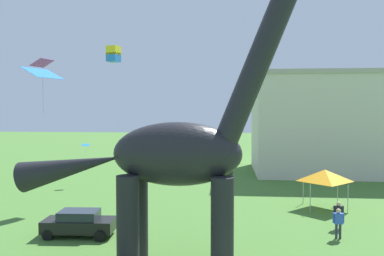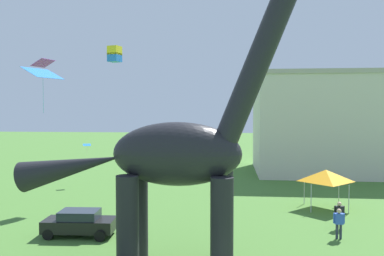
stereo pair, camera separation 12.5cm
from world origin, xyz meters
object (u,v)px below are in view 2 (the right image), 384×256
object	(u,v)px
person_near_flyer	(339,213)
kite_mid_right	(115,54)
kite_near_low	(43,63)
festival_canopy_tent	(326,176)
kite_mid_left	(43,73)
kite_drifting	(87,145)
dinosaur_sculpture	(175,154)
person_watching_child	(339,221)
parked_sedan_left	(80,223)

from	to	relation	value
person_near_flyer	kite_mid_right	bearing A→B (deg)	-28.08
kite_near_low	festival_canopy_tent	bearing A→B (deg)	7.37
person_near_flyer	kite_mid_left	size ratio (longest dim) A/B	0.77
festival_canopy_tent	kite_near_low	distance (m)	22.93
kite_mid_left	kite_drifting	size ratio (longest dim) A/B	2.33
dinosaur_sculpture	festival_canopy_tent	distance (m)	16.02
person_watching_child	kite_mid_left	world-z (taller)	kite_mid_left
kite_drifting	dinosaur_sculpture	bearing A→B (deg)	-59.26
person_near_flyer	dinosaur_sculpture	bearing A→B (deg)	33.68
person_near_flyer	festival_canopy_tent	world-z (taller)	festival_canopy_tent
dinosaur_sculpture	kite_mid_left	world-z (taller)	dinosaur_sculpture
kite_near_low	kite_mid_right	bearing A→B (deg)	56.13
dinosaur_sculpture	kite_mid_right	world-z (taller)	dinosaur_sculpture
person_near_flyer	kite_near_low	bearing A→B (deg)	-9.44
parked_sedan_left	kite_mid_left	distance (m)	9.39
festival_canopy_tent	parked_sedan_left	bearing A→B (deg)	-153.18
dinosaur_sculpture	person_near_flyer	bearing A→B (deg)	28.69
festival_canopy_tent	kite_drifting	size ratio (longest dim) A/B	3.23
dinosaur_sculpture	kite_near_low	size ratio (longest dim) A/B	8.72
parked_sedan_left	kite_near_low	world-z (taller)	kite_near_low
person_watching_child	kite_mid_left	size ratio (longest dim) A/B	0.79
kite_drifting	festival_canopy_tent	bearing A→B (deg)	-19.27
person_watching_child	kite_drifting	xyz separation A→B (m)	(-20.77, 14.91, 2.98)
parked_sedan_left	person_watching_child	distance (m)	15.38
festival_canopy_tent	kite_mid_right	size ratio (longest dim) A/B	2.31
person_watching_child	festival_canopy_tent	size ratio (longest dim) A/B	0.57
person_near_flyer	kite_mid_left	world-z (taller)	kite_mid_left
person_watching_child	festival_canopy_tent	world-z (taller)	festival_canopy_tent
parked_sedan_left	person_watching_child	world-z (taller)	person_watching_child
dinosaur_sculpture	kite_near_low	distance (m)	15.72
person_watching_child	festival_canopy_tent	xyz separation A→B (m)	(0.94, 7.32, 1.46)
person_near_flyer	kite_near_low	xyz separation A→B (m)	(-20.72, 2.61, 9.99)
dinosaur_sculpture	kite_drifting	world-z (taller)	dinosaur_sculpture
kite_near_low	kite_drifting	bearing A→B (deg)	93.31
dinosaur_sculpture	kite_mid_left	size ratio (longest dim) A/B	6.65
kite_mid_right	kite_mid_left	bearing A→B (deg)	-86.91
kite_mid_left	kite_near_low	world-z (taller)	kite_near_low
person_near_flyer	kite_near_low	distance (m)	23.15
dinosaur_sculpture	parked_sedan_left	world-z (taller)	dinosaur_sculpture
person_watching_child	kite_mid_right	world-z (taller)	kite_mid_right
dinosaur_sculpture	person_near_flyer	world-z (taller)	dinosaur_sculpture
kite_mid_left	kite_near_low	distance (m)	10.54
dinosaur_sculpture	kite_mid_right	bearing A→B (deg)	108.96
person_near_flyer	festival_canopy_tent	distance (m)	5.55
person_near_flyer	festival_canopy_tent	xyz separation A→B (m)	(0.40, 5.34, 1.49)
kite_mid_left	dinosaur_sculpture	bearing A→B (deg)	-1.36
parked_sedan_left	kite_mid_right	size ratio (longest dim) A/B	3.15
kite_mid_right	kite_near_low	distance (m)	6.89
person_near_flyer	parked_sedan_left	bearing A→B (deg)	8.08
dinosaur_sculpture	person_watching_child	size ratio (longest dim) A/B	8.45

